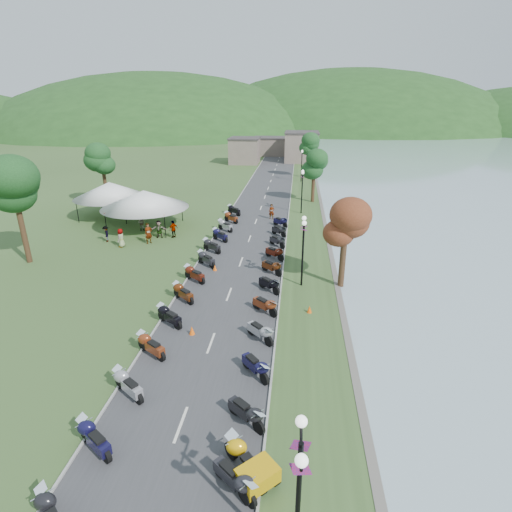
{
  "coord_description": "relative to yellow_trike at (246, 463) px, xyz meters",
  "views": [
    {
      "loc": [
        4.45,
        -8.49,
        12.57
      ],
      "look_at": [
        1.45,
        20.19,
        1.3
      ],
      "focal_mm": 28.0,
      "sensor_mm": 36.0,
      "label": 1
    }
  ],
  "objects": [
    {
      "name": "moto_row_right",
      "position": [
        -0.26,
        14.93,
        -0.04
      ],
      "size": [
        2.6,
        33.51,
        1.1
      ],
      "primitive_type": null,
      "color": "#331411",
      "rests_on": "ground"
    },
    {
      "name": "hills_backdrop",
      "position": [
        -3.0,
        198.11,
        -0.59
      ],
      "size": [
        360.0,
        120.0,
        76.0
      ],
      "primitive_type": null,
      "color": "#285621",
      "rests_on": "ground"
    },
    {
      "name": "pedestrian_a",
      "position": [
        -12.24,
        23.84,
        -0.59
      ],
      "size": [
        0.87,
        0.89,
        1.97
      ],
      "primitive_type": "imported",
      "rotation": [
        0.0,
        0.0,
        0.84
      ],
      "color": "slate",
      "rests_on": "ground"
    },
    {
      "name": "pedestrian_c",
      "position": [
        -16.44,
        23.9,
        -0.59
      ],
      "size": [
        0.78,
        1.07,
        1.53
      ],
      "primitive_type": "imported",
      "rotation": [
        0.0,
        0.0,
        5.14
      ],
      "color": "slate",
      "rests_on": "ground"
    },
    {
      "name": "tree_park_left",
      "position": [
        -20.55,
        18.32,
        4.76
      ],
      "size": [
        3.85,
        3.85,
        10.69
      ],
      "primitive_type": null,
      "color": "#215523",
      "rests_on": "ground"
    },
    {
      "name": "road",
      "position": [
        -3.0,
        38.11,
        -0.58
      ],
      "size": [
        7.0,
        120.0,
        0.02
      ],
      "primitive_type": "cube",
      "color": "#3E3E41",
      "rests_on": "ground"
    },
    {
      "name": "yellow_trike",
      "position": [
        0.0,
        0.0,
        0.0
      ],
      "size": [
        2.91,
        2.97,
        1.17
      ],
      "primitive_type": null,
      "rotation": [
        0.0,
        0.0,
        2.31
      ],
      "color": "#E9AA0B",
      "rests_on": "ground"
    },
    {
      "name": "tree_lakeside",
      "position": [
        4.83,
        16.31,
        3.18
      ],
      "size": [
        2.71,
        2.71,
        7.54
      ],
      "primitive_type": null,
      "color": "#215523",
      "rests_on": "ground"
    },
    {
      "name": "vendor_tent_side",
      "position": [
        -19.7,
        32.49,
        1.41
      ],
      "size": [
        5.46,
        5.46,
        4.0
      ],
      "primitive_type": null,
      "color": "white",
      "rests_on": "ground"
    },
    {
      "name": "moto_row_left",
      "position": [
        -5.77,
        14.39,
        -0.04
      ],
      "size": [
        2.6,
        42.61,
        1.1
      ],
      "primitive_type": null,
      "color": "#331411",
      "rests_on": "ground"
    },
    {
      "name": "vendor_tent_main",
      "position": [
        -14.19,
        28.58,
        1.41
      ],
      "size": [
        5.98,
        5.98,
        4.0
      ],
      "primitive_type": null,
      "color": "white",
      "rests_on": "ground"
    },
    {
      "name": "pedestrian_b",
      "position": [
        -14.38,
        27.64,
        -0.59
      ],
      "size": [
        0.82,
        0.49,
        1.61
      ],
      "primitive_type": "imported",
      "rotation": [
        0.0,
        0.0,
        3.06
      ],
      "color": "slate",
      "rests_on": "ground"
    },
    {
      "name": "far_building",
      "position": [
        -5.0,
        83.11,
        1.91
      ],
      "size": [
        18.0,
        16.0,
        5.0
      ],
      "primitive_type": "cube",
      "color": "#7B695F",
      "rests_on": "ground"
    },
    {
      "name": "traffic_cone_near",
      "position": [
        -4.27,
        8.86,
        -0.32
      ],
      "size": [
        0.35,
        0.35,
        0.54
      ],
      "primitive_type": "cone",
      "color": "#F2590C",
      "rests_on": "ground"
    },
    {
      "name": "streetlamp_near",
      "position": [
        1.78,
        -2.94,
        1.91
      ],
      "size": [
        1.4,
        1.4,
        5.0
      ],
      "primitive_type": null,
      "color": "black",
      "rests_on": "ground"
    }
  ]
}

